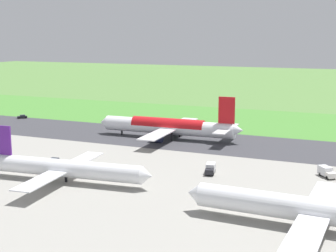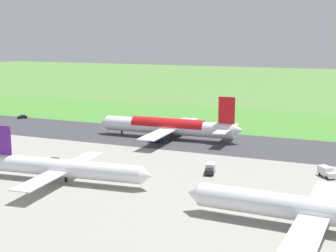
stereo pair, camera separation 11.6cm
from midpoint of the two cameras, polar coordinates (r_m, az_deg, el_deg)
ground_plane at (r=175.76m, az=-0.84°, el=-1.38°), size 800.00×800.00×0.00m
runway_asphalt at (r=175.76m, az=-0.84°, el=-1.37°), size 600.00×33.58×0.06m
apron_concrete at (r=121.39m, az=-13.41°, el=-7.11°), size 440.00×110.00×0.05m
grass_verge_foreground at (r=211.88m, az=3.49°, el=0.66°), size 600.00×80.00×0.04m
airliner_main at (r=173.66m, az=0.14°, el=-0.06°), size 54.05×44.14×15.88m
airliner_parked_near at (r=97.16m, az=16.41°, el=-9.26°), size 50.17×40.99×14.66m
airliner_parked_mid at (r=125.39m, az=-11.84°, el=-4.76°), size 45.69×37.43×13.33m
service_truck_baggage at (r=131.17m, az=4.93°, el=-4.90°), size 3.34×6.13×2.65m
service_car_followme at (r=225.52m, az=-16.47°, el=1.05°), size 4.30×4.18×1.62m
service_truck_fuel at (r=133.94m, az=17.85°, el=-5.06°), size 5.28×5.99×2.65m
service_car_ops at (r=144.40m, az=-12.91°, el=-3.93°), size 4.33×2.19×1.62m
no_stopping_sign at (r=206.77m, az=7.44°, el=0.78°), size 0.60×0.10×2.65m
traffic_cone_orange at (r=209.79m, az=6.79°, el=0.57°), size 0.40×0.40×0.55m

